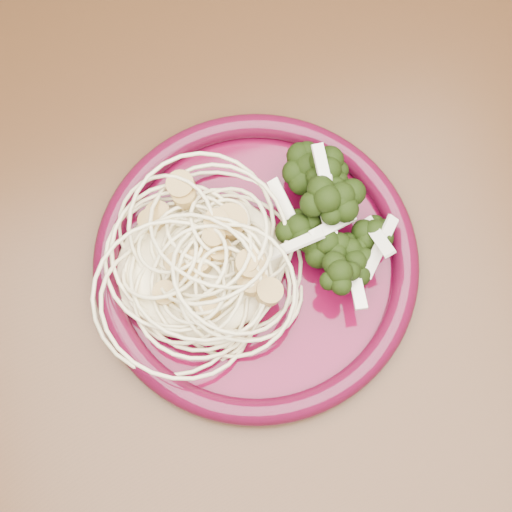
{
  "coord_description": "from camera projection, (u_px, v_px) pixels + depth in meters",
  "views": [
    {
      "loc": [
        -0.01,
        -0.16,
        1.28
      ],
      "look_at": [
        0.04,
        0.0,
        0.77
      ],
      "focal_mm": 50.0,
      "sensor_mm": 36.0,
      "label": 1
    }
  ],
  "objects": [
    {
      "name": "dining_table",
      "position": [
        218.0,
        313.0,
        0.64
      ],
      "size": [
        1.2,
        0.8,
        0.75
      ],
      "color": "#472814",
      "rests_on": "ground"
    },
    {
      "name": "dinner_plate",
      "position": [
        256.0,
        260.0,
        0.55
      ],
      "size": [
        0.3,
        0.3,
        0.02
      ],
      "rotation": [
        0.0,
        0.0,
        -0.21
      ],
      "color": "#4D051D",
      "rests_on": "dining_table"
    },
    {
      "name": "spaghetti_pile",
      "position": [
        199.0,
        261.0,
        0.53
      ],
      "size": [
        0.15,
        0.14,
        0.03
      ],
      "primitive_type": "ellipsoid",
      "rotation": [
        0.0,
        0.0,
        -0.21
      ],
      "color": "beige",
      "rests_on": "dinner_plate"
    },
    {
      "name": "scallop_cluster",
      "position": [
        196.0,
        246.0,
        0.5
      ],
      "size": [
        0.14,
        0.14,
        0.04
      ],
      "primitive_type": null,
      "rotation": [
        0.0,
        0.0,
        -0.21
      ],
      "color": "#B99247",
      "rests_on": "spaghetti_pile"
    },
    {
      "name": "broccoli_pile",
      "position": [
        326.0,
        246.0,
        0.53
      ],
      "size": [
        0.11,
        0.15,
        0.05
      ],
      "primitive_type": "ellipsoid",
      "rotation": [
        0.0,
        0.0,
        -0.21
      ],
      "color": "black",
      "rests_on": "dinner_plate"
    },
    {
      "name": "onion_garnish",
      "position": [
        330.0,
        232.0,
        0.5
      ],
      "size": [
        0.08,
        0.1,
        0.05
      ],
      "primitive_type": null,
      "rotation": [
        0.0,
        0.0,
        -0.21
      ],
      "color": "white",
      "rests_on": "broccoli_pile"
    }
  ]
}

